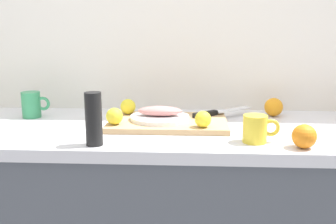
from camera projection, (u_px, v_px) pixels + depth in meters
back_wall at (170, 28)px, 1.69m from camera, size 3.20×0.05×2.50m
cutting_board at (168, 122)px, 1.47m from camera, size 0.44×0.28×0.02m
white_plate at (160, 118)px, 1.47m from camera, size 0.22×0.22×0.01m
fish_fillet at (160, 111)px, 1.46m from camera, size 0.16×0.07×0.04m
chef_knife at (216, 112)px, 1.55m from camera, size 0.25×0.20×0.02m
lemon_0 at (203, 119)px, 1.36m from camera, size 0.06×0.06×0.06m
lemon_1 at (128, 107)px, 1.56m from camera, size 0.06×0.06×0.06m
lemon_2 at (114, 116)px, 1.39m from camera, size 0.06×0.06×0.06m
coffee_mug_0 at (32, 105)px, 1.58m from camera, size 0.11×0.07×0.10m
coffee_mug_1 at (256, 129)px, 1.25m from camera, size 0.12×0.08×0.09m
orange_1 at (274, 107)px, 1.61m from camera, size 0.07×0.07×0.07m
orange_2 at (304, 136)px, 1.19m from camera, size 0.07×0.07×0.07m
pepper_mill at (94, 119)px, 1.21m from camera, size 0.05×0.05×0.17m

